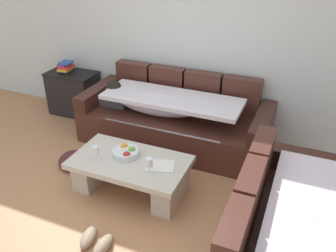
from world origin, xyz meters
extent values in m
plane|color=#B27950|center=(0.00, 0.00, 0.00)|extent=(14.00, 14.00, 0.00)
cube|color=silver|center=(0.00, 2.15, 1.35)|extent=(9.00, 0.10, 2.70)
cube|color=#46241C|center=(0.10, 1.60, 0.21)|extent=(2.36, 0.92, 0.42)
cube|color=#46241C|center=(-0.66, 1.98, 0.65)|extent=(0.47, 0.16, 0.46)
cube|color=#46241C|center=(-0.15, 1.98, 0.65)|extent=(0.47, 0.16, 0.46)
cube|color=#46241C|center=(0.35, 1.98, 0.65)|extent=(0.47, 0.16, 0.46)
cube|color=#46241C|center=(0.85, 1.98, 0.65)|extent=(0.47, 0.16, 0.46)
cube|color=#381C16|center=(-1.00, 1.60, 0.52)|extent=(0.18, 0.92, 0.20)
cube|color=#381C16|center=(1.19, 1.60, 0.52)|extent=(0.18, 0.92, 0.20)
cube|color=#4C4C56|center=(-0.73, 1.59, 0.47)|extent=(0.36, 0.28, 0.11)
sphere|color=beige|center=(-0.73, 1.55, 0.64)|extent=(0.21, 0.21, 0.21)
sphere|color=black|center=(-0.73, 1.55, 0.67)|extent=(0.20, 0.20, 0.20)
ellipsoid|color=silver|center=(-0.11, 1.55, 0.56)|extent=(1.10, 0.44, 0.28)
cube|color=silver|center=(0.10, 1.53, 0.66)|extent=(1.70, 0.60, 0.05)
cube|color=silver|center=(0.10, 1.16, 0.23)|extent=(1.44, 0.04, 0.38)
cube|color=#46241C|center=(1.70, 0.10, 0.21)|extent=(0.92, 1.93, 0.42)
cube|color=#46241C|center=(1.32, -0.43, 0.65)|extent=(0.16, 0.49, 0.46)
cube|color=#46241C|center=(1.32, 0.10, 0.65)|extent=(0.16, 0.49, 0.46)
cube|color=#46241C|center=(1.32, 0.62, 0.65)|extent=(0.16, 0.49, 0.46)
cube|color=#381C16|center=(1.70, 0.98, 0.52)|extent=(0.92, 0.18, 0.20)
ellipsoid|color=silver|center=(1.75, 0.11, 0.56)|extent=(0.44, 1.01, 0.28)
cube|color=silver|center=(1.77, 0.10, 0.66)|extent=(0.60, 1.45, 0.05)
cube|color=beige|center=(0.04, 0.53, 0.35)|extent=(1.20, 0.68, 0.06)
cube|color=beige|center=(-0.42, 0.53, 0.16)|extent=(0.20, 0.54, 0.32)
cube|color=beige|center=(0.50, 0.53, 0.16)|extent=(0.20, 0.54, 0.32)
cylinder|color=silver|center=(-0.03, 0.59, 0.42)|extent=(0.28, 0.28, 0.07)
sphere|color=#5DA238|center=(0.02, 0.62, 0.44)|extent=(0.08, 0.08, 0.08)
sphere|color=orange|center=(-0.08, 0.65, 0.44)|extent=(0.08, 0.08, 0.08)
sphere|color=#B12620|center=(0.02, 0.52, 0.44)|extent=(0.08, 0.08, 0.08)
cylinder|color=silver|center=(-0.27, 0.39, 0.38)|extent=(0.06, 0.06, 0.01)
cylinder|color=silver|center=(-0.27, 0.39, 0.42)|extent=(0.01, 0.01, 0.07)
cylinder|color=silver|center=(-0.27, 0.39, 0.50)|extent=(0.07, 0.07, 0.08)
cylinder|color=silver|center=(0.32, 0.41, 0.38)|extent=(0.06, 0.06, 0.01)
cylinder|color=silver|center=(0.32, 0.41, 0.42)|extent=(0.01, 0.01, 0.07)
cylinder|color=silver|center=(0.32, 0.41, 0.50)|extent=(0.07, 0.07, 0.08)
cube|color=white|center=(0.37, 0.55, 0.39)|extent=(0.33, 0.28, 0.01)
cube|color=black|center=(-1.62, 1.85, 0.31)|extent=(0.70, 0.42, 0.62)
cube|color=black|center=(-1.62, 1.85, 0.63)|extent=(0.72, 0.44, 0.02)
cube|color=black|center=(-1.69, 1.85, 0.66)|extent=(0.18, 0.21, 0.03)
cube|color=gold|center=(-1.70, 1.84, 0.69)|extent=(0.17, 0.23, 0.03)
cube|color=red|center=(-1.69, 1.85, 0.73)|extent=(0.19, 0.22, 0.04)
cube|color=#72337F|center=(-1.70, 1.84, 0.76)|extent=(0.12, 0.20, 0.03)
cube|color=#2D569E|center=(-1.68, 1.85, 0.79)|extent=(0.16, 0.18, 0.02)
ellipsoid|color=#8C7259|center=(0.03, -0.26, 0.04)|extent=(0.18, 0.29, 0.09)
ellipsoid|color=#8C7259|center=(0.20, -0.29, 0.04)|extent=(0.12, 0.27, 0.09)
ellipsoid|color=#4C2323|center=(-0.83, 0.68, 0.06)|extent=(0.47, 0.50, 0.12)
camera|label=1|loc=(1.58, -2.10, 2.43)|focal=37.99mm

